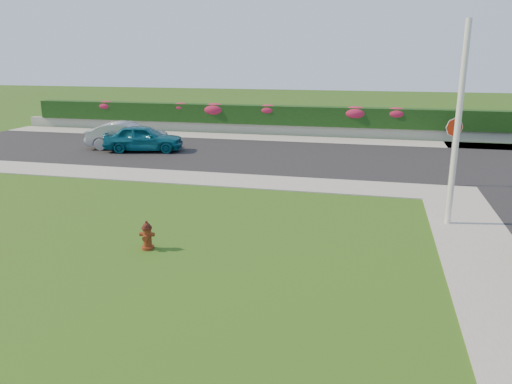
% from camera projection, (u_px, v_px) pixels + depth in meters
% --- Properties ---
extents(ground, '(120.00, 120.00, 0.00)m').
position_uv_depth(ground, '(148.00, 287.00, 10.21)').
color(ground, black).
rests_on(ground, ground).
extents(street_far, '(26.00, 8.00, 0.04)m').
position_uv_depth(street_far, '(178.00, 151.00, 24.46)').
color(street_far, black).
rests_on(street_far, ground).
extents(sidewalk_far, '(24.00, 2.00, 0.04)m').
position_uv_depth(sidewalk_far, '(108.00, 173.00, 19.99)').
color(sidewalk_far, gray).
rests_on(sidewalk_far, ground).
extents(curb_corner, '(2.00, 2.00, 0.04)m').
position_uv_depth(curb_corner, '(451.00, 193.00, 17.07)').
color(curb_corner, gray).
rests_on(curb_corner, ground).
extents(sidewalk_beyond, '(34.00, 2.00, 0.04)m').
position_uv_depth(sidewalk_beyond, '(278.00, 138.00, 28.25)').
color(sidewalk_beyond, gray).
rests_on(sidewalk_beyond, ground).
extents(retaining_wall, '(34.00, 0.40, 0.60)m').
position_uv_depth(retaining_wall, '(283.00, 130.00, 29.58)').
color(retaining_wall, gray).
rests_on(retaining_wall, ground).
extents(hedge, '(32.00, 0.90, 1.10)m').
position_uv_depth(hedge, '(283.00, 115.00, 29.45)').
color(hedge, black).
rests_on(hedge, retaining_wall).
extents(fire_hydrant, '(0.37, 0.35, 0.72)m').
position_uv_depth(fire_hydrant, '(147.00, 236.00, 12.13)').
color(fire_hydrant, '#58260D').
rests_on(fire_hydrant, ground).
extents(sedan_teal, '(4.02, 2.33, 1.29)m').
position_uv_depth(sedan_teal, '(144.00, 138.00, 24.24)').
color(sedan_teal, '#0D5469').
rests_on(sedan_teal, street_far).
extents(sedan_silver, '(4.16, 2.08, 1.31)m').
position_uv_depth(sedan_silver, '(127.00, 136.00, 24.92)').
color(sedan_silver, '#96989D').
rests_on(sedan_silver, street_far).
extents(utility_pole, '(0.16, 0.16, 5.49)m').
position_uv_depth(utility_pole, '(458.00, 127.00, 13.26)').
color(utility_pole, silver).
rests_on(utility_pole, ground).
extents(stop_sign, '(0.61, 0.31, 2.48)m').
position_uv_depth(stop_sign, '(454.00, 136.00, 17.54)').
color(stop_sign, slate).
rests_on(stop_sign, ground).
extents(flower_clump_a, '(1.28, 0.82, 0.64)m').
position_uv_depth(flower_clump_a, '(107.00, 106.00, 31.84)').
color(flower_clump_a, '#B71F4D').
rests_on(flower_clump_a, hedge).
extents(flower_clump_b, '(1.15, 0.74, 0.57)m').
position_uv_depth(flower_clump_b, '(181.00, 107.00, 30.70)').
color(flower_clump_b, '#B71F4D').
rests_on(flower_clump_b, hedge).
extents(flower_clump_c, '(1.55, 1.00, 0.77)m').
position_uv_depth(flower_clump_c, '(215.00, 109.00, 30.23)').
color(flower_clump_c, '#B71F4D').
rests_on(flower_clump_c, hedge).
extents(flower_clump_d, '(1.28, 0.82, 0.64)m').
position_uv_depth(flower_clump_d, '(268.00, 110.00, 29.47)').
color(flower_clump_d, '#B71F4D').
rests_on(flower_clump_d, hedge).
extents(flower_clump_e, '(1.52, 0.98, 0.76)m').
position_uv_depth(flower_clump_e, '(355.00, 113.00, 28.34)').
color(flower_clump_e, '#B71F4D').
rests_on(flower_clump_e, hedge).
extents(flower_clump_f, '(1.34, 0.86, 0.67)m').
position_uv_depth(flower_clump_f, '(396.00, 113.00, 27.83)').
color(flower_clump_f, '#B71F4D').
rests_on(flower_clump_f, hedge).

